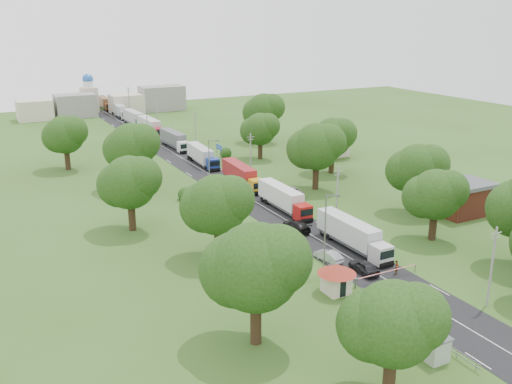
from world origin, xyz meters
TOP-DOWN VIEW (x-y plane):
  - ground at (0.00, 0.00)m, footprint 260.00×260.00m
  - road at (0.00, 20.00)m, footprint 8.00×200.00m
  - boom_barrier at (-1.36, -25.00)m, footprint 9.22×0.35m
  - guard_booth at (-7.20, -25.00)m, footprint 4.40×4.40m
  - kiosk at (-7.00, -40.00)m, footprint 2.30×2.30m
  - guard_rail at (-5.00, -35.00)m, footprint 0.10×17.00m
  - info_sign at (5.20, 35.00)m, footprint 0.12×3.10m
  - pole_0 at (5.50, -35.00)m, footprint 1.60×0.24m
  - pole_1 at (5.50, -7.00)m, footprint 1.60×0.24m
  - pole_2 at (5.50, 21.00)m, footprint 1.60×0.24m
  - pole_3 at (5.50, 49.00)m, footprint 1.60×0.24m
  - pole_4 at (5.50, 77.00)m, footprint 1.60×0.24m
  - pole_5 at (5.50, 105.00)m, footprint 1.60×0.24m
  - lamp_0 at (-5.35, -20.00)m, footprint 2.03×0.22m
  - lamp_1 at (-5.35, 15.00)m, footprint 2.03×0.22m
  - lamp_2 at (-5.35, 50.00)m, footprint 2.03×0.22m
  - tree_2 at (13.99, -17.86)m, footprint 8.00×8.00m
  - tree_3 at (19.99, -7.84)m, footprint 8.80×8.80m
  - tree_4 at (12.99, 10.17)m, footprint 9.60×9.60m
  - tree_5 at (21.99, 18.16)m, footprint 8.80×8.80m
  - tree_6 at (14.99, 35.14)m, footprint 8.00×8.00m
  - tree_7 at (23.99, 50.17)m, footprint 9.60×9.60m
  - tree_8 at (-14.01, -41.86)m, footprint 8.00×8.00m
  - tree_9 at (-20.01, -29.83)m, footprint 9.60×9.60m
  - tree_10 at (-15.01, -9.84)m, footprint 8.80×8.80m
  - tree_11 at (-22.01, 5.16)m, footprint 8.80×8.80m
  - tree_12 at (-16.01, 25.17)m, footprint 9.60×9.60m
  - tree_13 at (-24.01, 45.16)m, footprint 8.80×8.80m
  - house_brick at (26.00, -12.00)m, footprint 8.60×6.60m
  - house_cream at (30.00, 30.00)m, footprint 10.08×10.08m
  - distant_town at (0.68, 110.00)m, footprint 52.00×8.00m
  - church at (-4.00, 118.00)m, footprint 5.00×5.00m
  - truck_0 at (2.11, -15.43)m, footprint 2.46×13.94m
  - truck_1 at (1.92, 2.46)m, footprint 2.46×13.67m
  - truck_2 at (2.17, 18.26)m, footprint 3.08×13.96m
  - truck_3 at (1.68, 36.04)m, footprint 2.99×13.60m
  - truck_4 at (2.01, 53.86)m, footprint 2.76×13.84m
  - truck_5 at (1.79, 71.76)m, footprint 2.82×15.41m
  - truck_6 at (1.82, 86.56)m, footprint 2.94×14.73m
  - truck_7 at (1.99, 103.49)m, footprint 3.14×13.96m
  - truck_8 at (1.69, 122.01)m, footprint 2.84×13.99m
  - car_lane_front at (-1.19, -22.28)m, footprint 2.06×4.70m
  - car_lane_mid at (-3.00, -17.44)m, footprint 2.04×4.41m
  - car_lane_rear at (-1.00, -6.33)m, footprint 2.33×5.37m
  - car_verge_near at (7.25, 8.82)m, footprint 3.05×5.72m
  - car_verge_far at (5.50, 27.14)m, footprint 1.83×4.23m
  - pedestrian_near at (2.00, -24.50)m, footprint 0.77×0.68m
  - pedestrian_booth at (-6.50, -23.91)m, footprint 1.15×1.20m

SIDE VIEW (x-z plane):
  - ground at x=0.00m, z-range 0.00..0.00m
  - road at x=0.00m, z-range -0.02..0.02m
  - guard_rail at x=-5.00m, z-range -0.85..0.85m
  - car_lane_mid at x=-3.00m, z-range 0.00..1.40m
  - car_verge_far at x=5.50m, z-range 0.00..1.42m
  - car_verge_near at x=7.25m, z-range 0.00..1.53m
  - car_lane_rear at x=-1.00m, z-range 0.00..1.54m
  - car_lane_front at x=-1.19m, z-range 0.00..1.57m
  - pedestrian_near at x=2.00m, z-range 0.00..1.78m
  - boom_barrier at x=-1.36m, z-range 0.30..1.48m
  - pedestrian_booth at x=-6.50m, z-range 0.00..1.95m
  - kiosk at x=-7.00m, z-range 0.02..2.43m
  - truck_3 at x=1.68m, z-range 0.11..3.87m
  - truck_1 at x=1.92m, z-range 0.12..3.90m
  - truck_4 at x=2.01m, z-range 0.12..3.94m
  - truck_7 at x=1.99m, z-range 0.12..3.97m
  - truck_2 at x=2.17m, z-range 0.12..3.97m
  - truck_0 at x=2.11m, z-range 0.12..3.98m
  - truck_8 at x=1.69m, z-range 0.12..3.99m
  - truck_6 at x=1.82m, z-range 0.12..4.20m
  - guard_booth at x=-7.20m, z-range 0.44..3.89m
  - truck_5 at x=1.79m, z-range 0.13..4.40m
  - house_brick at x=26.00m, z-range 0.05..5.25m
  - info_sign at x=5.20m, z-range 0.95..5.05m
  - distant_town at x=0.68m, z-range -0.51..7.49m
  - house_cream at x=30.00m, z-range 0.74..6.54m
  - pole_0 at x=5.50m, z-range 0.18..9.18m
  - pole_1 at x=5.50m, z-range 0.18..9.18m
  - pole_2 at x=5.50m, z-range 0.18..9.18m
  - pole_3 at x=5.50m, z-range 0.18..9.18m
  - pole_4 at x=5.50m, z-range 0.18..9.18m
  - pole_5 at x=5.50m, z-range 0.18..9.18m
  - church at x=-4.00m, z-range -0.76..11.54m
  - lamp_0 at x=-5.35m, z-range 0.55..10.55m
  - lamp_1 at x=-5.35m, z-range 0.55..10.55m
  - lamp_2 at x=-5.35m, z-range 0.55..10.55m
  - tree_2 at x=13.99m, z-range 1.55..11.65m
  - tree_6 at x=14.99m, z-range 1.55..11.65m
  - tree_8 at x=-14.01m, z-range 1.55..11.65m
  - tree_3 at x=19.99m, z-range 1.69..12.76m
  - tree_5 at x=21.99m, z-range 1.69..12.76m
  - tree_10 at x=-15.01m, z-range 1.69..12.76m
  - tree_11 at x=-22.01m, z-range 1.69..12.76m
  - tree_13 at x=-24.01m, z-range 1.69..12.76m
  - tree_4 at x=12.99m, z-range 1.83..13.88m
  - tree_7 at x=23.99m, z-range 1.83..13.88m
  - tree_9 at x=-20.01m, z-range 1.83..13.88m
  - tree_12 at x=-16.01m, z-range 1.83..13.88m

